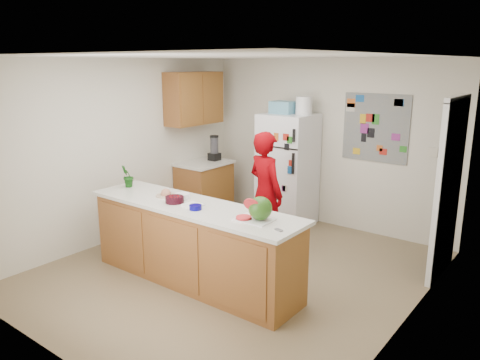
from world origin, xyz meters
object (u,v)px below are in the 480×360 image
Objects in this scene: person at (266,193)px; watermelon at (260,208)px; refrigerator at (288,170)px; cherry_bowl at (175,200)px.

person is 1.48m from watermelon.
refrigerator is 2.44m from cherry_bowl.
refrigerator is 1.06× the size of person.
person reaches higher than cherry_bowl.
person is at bearing 122.35° from watermelon.
refrigerator is 2.64m from watermelon.
refrigerator is at bearing 115.98° from watermelon.
person reaches higher than watermelon.
person is at bearing -71.76° from refrigerator.
watermelon is (0.78, -1.23, 0.25)m from person.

